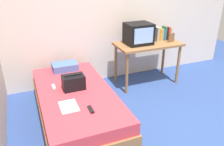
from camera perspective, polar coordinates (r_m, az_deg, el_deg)
ground_plane at (r=3.20m, az=13.85°, el=-14.90°), size 8.00×8.00×0.00m
wall_back at (r=4.30m, az=-0.14°, el=15.24°), size 5.20×0.10×2.60m
bed at (r=3.32m, az=-8.79°, el=-7.91°), size 1.00×2.00×0.46m
desk at (r=4.22m, az=8.81°, el=6.01°), size 1.16×0.60×0.78m
tv at (r=4.07m, az=6.53°, el=9.62°), size 0.44×0.39×0.36m
water_bottle at (r=4.14m, az=10.02°, el=8.55°), size 0.07×0.07×0.21m
book_row at (r=4.40m, az=12.23°, el=9.44°), size 0.31×0.17×0.25m
picture_frame at (r=4.31m, az=14.44°, el=8.47°), size 0.11×0.02×0.16m
pillow at (r=3.88m, az=-11.54°, el=1.57°), size 0.40×0.28×0.11m
handbag at (r=3.23m, az=-9.47°, el=-2.25°), size 0.30×0.20×0.23m
magazine at (r=2.88m, az=-10.62°, el=-8.07°), size 0.21×0.29×0.01m
remote_dark at (r=2.77m, az=-5.25°, el=-8.93°), size 0.04×0.16×0.02m
remote_silver at (r=3.35m, az=-14.17°, el=-3.35°), size 0.04×0.14×0.02m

